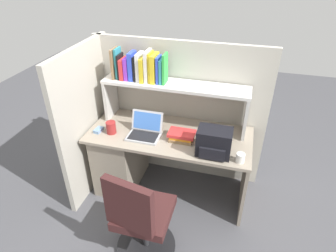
{
  "coord_description": "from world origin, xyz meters",
  "views": [
    {
      "loc": [
        0.63,
        -2.3,
        2.31
      ],
      "look_at": [
        0.0,
        -0.05,
        0.85
      ],
      "focal_mm": 31.07,
      "sensor_mm": 36.0,
      "label": 1
    }
  ],
  "objects": [
    {
      "name": "overhead_hutch",
      "position": [
        0.0,
        0.2,
        1.08
      ],
      "size": [
        1.44,
        0.28,
        0.45
      ],
      "color": "beige",
      "rests_on": "desk"
    },
    {
      "name": "cubicle_partition_left",
      "position": [
        -0.85,
        -0.05,
        0.78
      ],
      "size": [
        0.05,
        1.06,
        1.55
      ],
      "primitive_type": "cube",
      "color": "#B2ADA0",
      "rests_on": "ground_plane"
    },
    {
      "name": "cubicle_partition_rear",
      "position": [
        0.0,
        0.38,
        0.78
      ],
      "size": [
        1.84,
        0.05,
        1.55
      ],
      "primitive_type": "cube",
      "color": "#B2ADA0",
      "rests_on": "ground_plane"
    },
    {
      "name": "office_chair",
      "position": [
        -0.01,
        -0.83,
        0.39
      ],
      "size": [
        0.52,
        0.52,
        0.93
      ],
      "rotation": [
        0.0,
        0.0,
        2.95
      ],
      "color": "black",
      "rests_on": "ground_plane"
    },
    {
      "name": "computer_mouse",
      "position": [
        -0.69,
        -0.15,
        0.75
      ],
      "size": [
        0.07,
        0.11,
        0.03
      ],
      "primitive_type": "cube",
      "rotation": [
        0.0,
        0.0,
        -0.08
      ],
      "color": "#7299C6",
      "rests_on": "desk"
    },
    {
      "name": "paper_cup",
      "position": [
        0.7,
        -0.26,
        0.77
      ],
      "size": [
        0.08,
        0.08,
        0.08
      ],
      "primitive_type": "cylinder",
      "color": "white",
      "rests_on": "desk"
    },
    {
      "name": "reference_books_on_shelf",
      "position": [
        -0.35,
        0.2,
        1.31
      ],
      "size": [
        0.53,
        0.19,
        0.3
      ],
      "color": "olive",
      "rests_on": "overhead_hutch"
    },
    {
      "name": "desk",
      "position": [
        -0.39,
        0.0,
        0.4
      ],
      "size": [
        1.6,
        0.7,
        0.73
      ],
      "color": "gray",
      "rests_on": "ground_plane"
    },
    {
      "name": "backpack",
      "position": [
        0.46,
        -0.2,
        0.85
      ],
      "size": [
        0.3,
        0.23,
        0.24
      ],
      "color": "black",
      "rests_on": "desk"
    },
    {
      "name": "desk_book_stack",
      "position": [
        0.14,
        -0.06,
        0.77
      ],
      "size": [
        0.25,
        0.18,
        0.08
      ],
      "color": "olive",
      "rests_on": "desk"
    },
    {
      "name": "ground_plane",
      "position": [
        0.0,
        0.0,
        0.0
      ],
      "size": [
        8.0,
        8.0,
        0.0
      ],
      "primitive_type": "plane",
      "color": "#4C4C51"
    },
    {
      "name": "snack_canister",
      "position": [
        -0.56,
        -0.14,
        0.79
      ],
      "size": [
        0.1,
        0.1,
        0.12
      ],
      "primitive_type": "cylinder",
      "color": "maroon",
      "rests_on": "desk"
    },
    {
      "name": "laptop",
      "position": [
        -0.22,
        -0.09,
        0.78
      ],
      "size": [
        0.31,
        0.27,
        0.22
      ],
      "color": "#B7BABF",
      "rests_on": "desk"
    }
  ]
}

